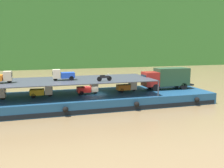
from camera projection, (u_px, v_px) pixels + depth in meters
ground_plane at (94, 105)px, 32.23m from camera, size 400.00×400.00×0.00m
hillside_far_bank at (56, 22)px, 93.68m from camera, size 146.62×35.90×30.02m
cargo_barge at (94, 99)px, 32.09m from camera, size 31.80×9.17×1.50m
covered_lorry at (167, 78)px, 35.13m from camera, size 7.89×2.41×3.10m
cargo_rack at (65, 81)px, 30.61m from camera, size 22.60×7.84×2.00m
mini_truck_lower_aft at (42, 91)px, 30.03m from camera, size 2.79×1.29×1.38m
mini_truck_lower_mid at (88, 89)px, 31.80m from camera, size 2.76×1.24×1.38m
mini_truck_lower_fore at (127, 87)px, 33.44m from camera, size 2.77×1.24×1.38m
mini_truck_upper_stern at (0, 77)px, 27.94m from camera, size 2.76×1.24×1.38m
mini_truck_upper_mid at (63, 75)px, 30.36m from camera, size 2.76×1.23×1.38m
motorcycle_upper_port at (104, 78)px, 29.60m from camera, size 1.90×0.55×0.87m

